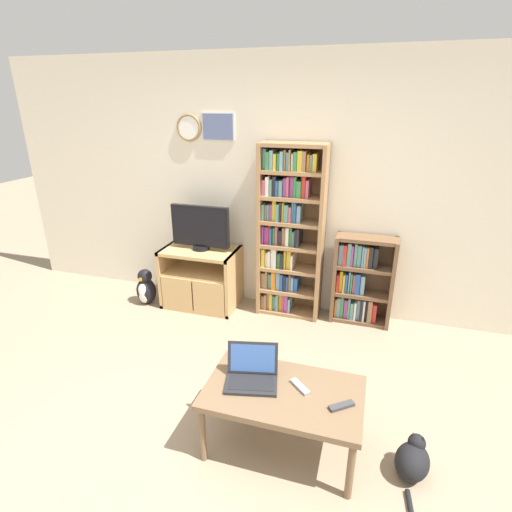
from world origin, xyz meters
The scene contains 12 objects.
ground_plane centered at (0.00, 0.00, 0.00)m, with size 18.00×18.00×0.00m, color gray.
wall_back centered at (0.00, 2.29, 1.30)m, with size 6.33×0.09×2.60m.
tv_stand centered at (-0.82, 1.98, 0.33)m, with size 0.81×0.50×0.66m.
television centered at (-0.80, 1.99, 0.90)m, with size 0.63×0.18×0.48m.
bookshelf_tall centered at (0.11, 2.12, 0.92)m, with size 0.65×0.30×1.78m.
bookshelf_short centered at (0.86, 2.14, 0.44)m, with size 0.59×0.25×0.92m.
coffee_table centered at (0.49, 0.32, 0.40)m, with size 0.99×0.59×0.45m.
laptop centered at (0.28, 0.35, 0.51)m, with size 0.38×0.32×0.23m.
remote_near_laptop centered at (0.59, 0.37, 0.46)m, with size 0.15×0.14×0.02m.
remote_far_from_laptop centered at (0.86, 0.27, 0.46)m, with size 0.15×0.13×0.02m.
cat centered at (1.31, 0.33, 0.11)m, with size 0.26×0.52×0.26m.
penguin_figurine centered at (-1.43, 1.82, 0.19)m, with size 0.22×0.20×0.41m.
Camera 1 is at (0.92, -1.67, 2.16)m, focal length 28.00 mm.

